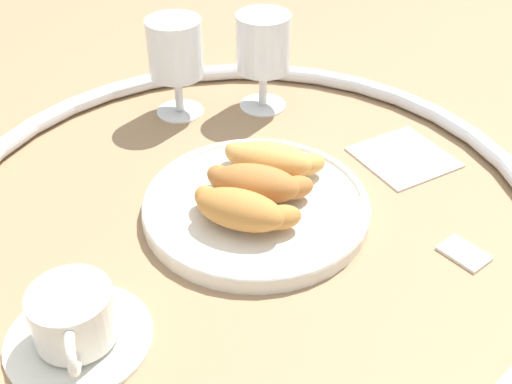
% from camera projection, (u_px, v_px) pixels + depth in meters
% --- Properties ---
extents(ground_plane, '(2.20, 2.20, 0.00)m').
position_uv_depth(ground_plane, '(243.00, 213.00, 0.73)').
color(ground_plane, '#997551').
extents(table_chrome_rim, '(0.70, 0.70, 0.02)m').
position_uv_depth(table_chrome_rim, '(243.00, 205.00, 0.72)').
color(table_chrome_rim, silver).
rests_on(table_chrome_rim, ground_plane).
extents(pastry_plate, '(0.26, 0.26, 0.02)m').
position_uv_depth(pastry_plate, '(256.00, 205.00, 0.72)').
color(pastry_plate, silver).
rests_on(pastry_plate, ground_plane).
extents(croissant_large, '(0.13, 0.09, 0.04)m').
position_uv_depth(croissant_large, '(241.00, 209.00, 0.67)').
color(croissant_large, '#BC7A38').
rests_on(croissant_large, pastry_plate).
extents(croissant_small, '(0.12, 0.10, 0.04)m').
position_uv_depth(croissant_small, '(257.00, 183.00, 0.71)').
color(croissant_small, '#AD6B33').
rests_on(croissant_small, pastry_plate).
extents(croissant_extra, '(0.12, 0.10, 0.04)m').
position_uv_depth(croissant_extra, '(271.00, 160.00, 0.75)').
color(croissant_extra, '#D6994C').
rests_on(croissant_extra, pastry_plate).
extents(coffee_cup_near, '(0.14, 0.14, 0.06)m').
position_uv_depth(coffee_cup_near, '(75.00, 322.00, 0.56)').
color(coffee_cup_near, silver).
rests_on(coffee_cup_near, ground_plane).
extents(juice_glass_left, '(0.08, 0.08, 0.14)m').
position_uv_depth(juice_glass_left, '(175.00, 51.00, 0.86)').
color(juice_glass_left, white).
rests_on(juice_glass_left, ground_plane).
extents(juice_glass_right, '(0.08, 0.08, 0.14)m').
position_uv_depth(juice_glass_right, '(263.00, 46.00, 0.87)').
color(juice_glass_right, white).
rests_on(juice_glass_right, ground_plane).
extents(sugar_packet, '(0.05, 0.04, 0.01)m').
position_uv_depth(sugar_packet, '(464.00, 252.00, 0.67)').
color(sugar_packet, white).
rests_on(sugar_packet, ground_plane).
extents(folded_napkin, '(0.14, 0.14, 0.01)m').
position_uv_depth(folded_napkin, '(404.00, 156.00, 0.82)').
color(folded_napkin, silver).
rests_on(folded_napkin, ground_plane).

